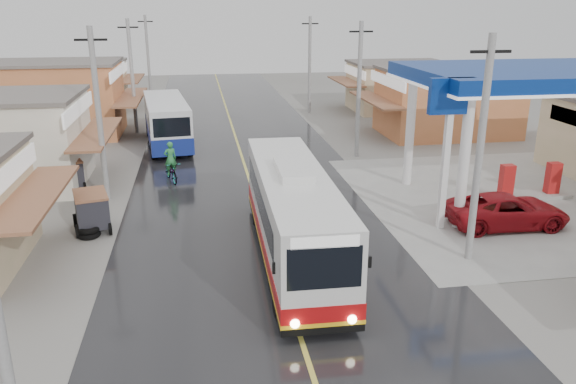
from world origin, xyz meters
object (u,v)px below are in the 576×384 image
(coach_bus, at_px, (293,214))
(tricycle_near, at_px, (91,209))
(second_bus, at_px, (167,121))
(jeepney, at_px, (507,210))
(cyclist, at_px, (171,168))
(tricycle_far, at_px, (67,172))
(tyre_stack, at_px, (89,231))

(coach_bus, distance_m, tricycle_near, 8.68)
(second_bus, xyz_separation_m, jeepney, (14.60, -16.80, -0.94))
(coach_bus, xyz_separation_m, cyclist, (-4.72, 10.29, -0.98))
(jeepney, relative_size, tricycle_far, 2.22)
(coach_bus, height_order, second_bus, coach_bus)
(cyclist, relative_size, tricycle_near, 1.00)
(second_bus, xyz_separation_m, tyre_stack, (-2.50, -15.24, -1.40))
(tricycle_far, bearing_deg, coach_bus, -66.59)
(cyclist, distance_m, tricycle_near, 7.01)
(jeepney, xyz_separation_m, tyre_stack, (-17.11, 1.57, -0.46))
(second_bus, bearing_deg, coach_bus, -80.71)
(jeepney, bearing_deg, cyclist, 60.34)
(coach_bus, xyz_separation_m, jeepney, (9.36, 1.63, -1.00))
(cyclist, distance_m, tricycle_far, 5.10)
(coach_bus, distance_m, jeepney, 9.56)
(coach_bus, bearing_deg, tyre_stack, 158.60)
(second_bus, relative_size, tricycle_far, 4.14)
(second_bus, distance_m, jeepney, 22.28)
(second_bus, height_order, tyre_stack, second_bus)
(cyclist, height_order, tyre_stack, cyclist)
(second_bus, xyz_separation_m, tricycle_near, (-2.45, -14.48, -0.73))
(second_bus, bearing_deg, jeepney, -55.59)
(tricycle_near, bearing_deg, tyre_stack, -108.42)
(second_bus, bearing_deg, tricycle_far, -124.08)
(cyclist, bearing_deg, tricycle_far, 170.15)
(cyclist, bearing_deg, tricycle_near, -131.56)
(coach_bus, height_order, cyclist, coach_bus)
(second_bus, height_order, tricycle_near, second_bus)
(tyre_stack, bearing_deg, tricycle_near, 86.00)
(jeepney, bearing_deg, tricycle_near, 84.18)
(jeepney, distance_m, tricycle_near, 17.21)
(cyclist, bearing_deg, tyre_stack, -129.53)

